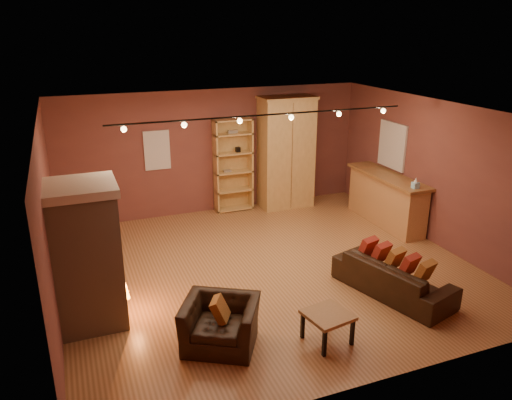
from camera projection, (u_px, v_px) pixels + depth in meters
name	position (u px, v px, depth m)	size (l,w,h in m)	color
floor	(269.00, 268.00, 8.94)	(7.00, 7.00, 0.00)	brown
ceiling	(271.00, 112.00, 8.01)	(7.00, 7.00, 0.00)	brown
back_wall	(214.00, 152.00, 11.33)	(7.00, 0.02, 2.80)	brown
left_wall	(49.00, 222.00, 7.27)	(0.02, 6.50, 2.80)	brown
right_wall	(436.00, 173.00, 9.67)	(0.02, 6.50, 2.80)	brown
fireplace	(87.00, 255.00, 7.01)	(1.01, 0.98, 2.12)	tan
back_window	(157.00, 150.00, 10.81)	(0.56, 0.04, 0.86)	silver
bookcase	(232.00, 164.00, 11.46)	(0.88, 0.34, 2.15)	#DAB16A
armoire	(286.00, 152.00, 11.63)	(1.28, 0.72, 2.61)	#DAB16A
bar_counter	(386.00, 199.00, 10.80)	(0.61, 2.29, 1.10)	tan
tissue_box	(416.00, 184.00, 9.74)	(0.14, 0.14, 0.23)	#96D4F1
right_window	(392.00, 145.00, 10.81)	(0.05, 0.90, 1.00)	silver
loveseat	(394.00, 271.00, 7.97)	(1.11, 2.06, 0.80)	black
armchair	(220.00, 316.00, 6.68)	(1.17, 1.05, 0.86)	black
coffee_table	(328.00, 318.00, 6.76)	(0.67, 0.67, 0.44)	#9B6838
track_rail	(266.00, 117.00, 8.22)	(5.20, 0.09, 0.13)	black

